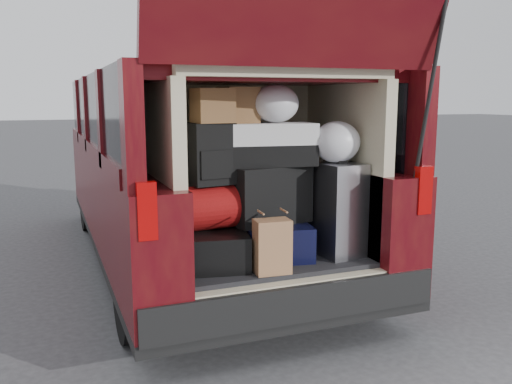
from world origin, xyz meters
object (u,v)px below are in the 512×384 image
at_px(black_hardshell, 213,247).
at_px(black_soft_case, 267,194).
at_px(kraft_bag, 272,246).
at_px(silver_roller, 334,208).
at_px(red_duffel, 216,206).
at_px(twotone_duffel, 267,144).
at_px(navy_hardshell, 274,238).
at_px(backpack, 212,154).

xyz_separation_m(black_hardshell, black_soft_case, (0.39, 0.06, 0.31)).
bearing_deg(kraft_bag, silver_roller, 27.99).
height_order(red_duffel, black_soft_case, black_soft_case).
height_order(black_soft_case, twotone_duffel, twotone_duffel).
bearing_deg(red_duffel, twotone_duffel, 1.78).
bearing_deg(kraft_bag, navy_hardshell, 69.30).
relative_size(navy_hardshell, silver_roller, 0.84).
bearing_deg(silver_roller, kraft_bag, -162.21).
bearing_deg(black_soft_case, navy_hardshell, -41.93).
xyz_separation_m(navy_hardshell, black_soft_case, (-0.04, 0.03, 0.30)).
distance_m(silver_roller, backpack, 0.92).
xyz_separation_m(black_hardshell, red_duffel, (0.03, 0.03, 0.25)).
xyz_separation_m(silver_roller, black_soft_case, (-0.44, 0.13, 0.11)).
relative_size(black_hardshell, black_soft_case, 1.05).
bearing_deg(red_duffel, navy_hardshell, -4.16).
height_order(kraft_bag, backpack, backpack).
bearing_deg(black_soft_case, backpack, 176.60).
relative_size(navy_hardshell, red_duffel, 1.18).
distance_m(backpack, twotone_duffel, 0.40).
bearing_deg(black_soft_case, red_duffel, 174.28).
distance_m(black_hardshell, black_soft_case, 0.50).
height_order(black_hardshell, red_duffel, red_duffel).
height_order(navy_hardshell, twotone_duffel, twotone_duffel).
bearing_deg(black_hardshell, silver_roller, 5.90).
bearing_deg(twotone_duffel, navy_hardshell, -35.35).
bearing_deg(backpack, black_hardshell, -112.53).
bearing_deg(kraft_bag, black_hardshell, 135.82).
bearing_deg(black_soft_case, twotone_duffel, 67.00).
bearing_deg(navy_hardshell, twotone_duffel, 147.51).
xyz_separation_m(kraft_bag, red_duffel, (-0.24, 0.34, 0.20)).
bearing_deg(black_hardshell, backpack, 86.58).
bearing_deg(black_hardshell, black_soft_case, 19.17).
distance_m(red_duffel, backpack, 0.34).
relative_size(black_hardshell, silver_roller, 0.89).
relative_size(kraft_bag, black_soft_case, 0.62).
relative_size(kraft_bag, twotone_duffel, 0.54).
distance_m(kraft_bag, red_duffel, 0.46).
distance_m(kraft_bag, twotone_duffel, 0.70).
height_order(black_soft_case, backpack, backpack).
bearing_deg(twotone_duffel, backpack, -164.02).
relative_size(silver_roller, twotone_duffel, 1.01).
xyz_separation_m(silver_roller, backpack, (-0.83, 0.08, 0.39)).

